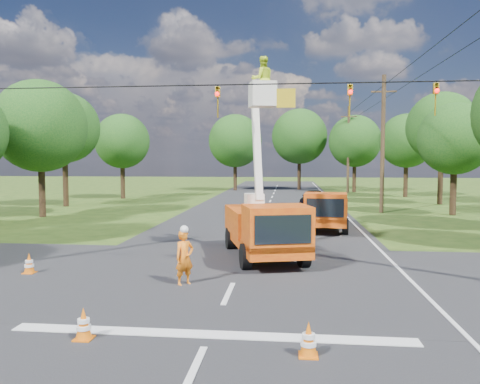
# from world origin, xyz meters

# --- Properties ---
(ground) EXTENTS (140.00, 140.00, 0.00)m
(ground) POSITION_xyz_m (0.00, 20.00, 0.00)
(ground) COLOR #284615
(ground) RESTS_ON ground
(road_main) EXTENTS (12.00, 100.00, 0.06)m
(road_main) POSITION_xyz_m (0.00, 20.00, 0.00)
(road_main) COLOR black
(road_main) RESTS_ON ground
(road_cross) EXTENTS (56.00, 10.00, 0.07)m
(road_cross) POSITION_xyz_m (0.00, 2.00, 0.00)
(road_cross) COLOR black
(road_cross) RESTS_ON ground
(stop_bar) EXTENTS (9.00, 0.45, 0.02)m
(stop_bar) POSITION_xyz_m (0.00, -3.20, 0.00)
(stop_bar) COLOR silver
(stop_bar) RESTS_ON ground
(edge_line) EXTENTS (0.12, 90.00, 0.02)m
(edge_line) POSITION_xyz_m (5.60, 20.00, 0.00)
(edge_line) COLOR silver
(edge_line) RESTS_ON ground
(bucket_truck) EXTENTS (3.77, 6.48, 7.95)m
(bucket_truck) POSITION_xyz_m (0.77, 5.11, 1.70)
(bucket_truck) COLOR orange
(bucket_truck) RESTS_ON ground
(second_truck) EXTENTS (2.77, 5.99, 2.17)m
(second_truck) POSITION_xyz_m (3.78, 12.94, 1.13)
(second_truck) COLOR orange
(second_truck) RESTS_ON ground
(ground_worker) EXTENTS (0.74, 0.73, 1.72)m
(ground_worker) POSITION_xyz_m (-1.49, 0.88, 0.86)
(ground_worker) COLOR #DC4D12
(ground_worker) RESTS_ON ground
(distant_car) EXTENTS (2.60, 4.29, 1.37)m
(distant_car) POSITION_xyz_m (3.73, 26.60, 0.68)
(distant_car) COLOR black
(distant_car) RESTS_ON ground
(traffic_cone_0) EXTENTS (0.38, 0.38, 0.71)m
(traffic_cone_0) POSITION_xyz_m (-2.66, -3.70, 0.36)
(traffic_cone_0) COLOR orange
(traffic_cone_0) RESTS_ON ground
(traffic_cone_1) EXTENTS (0.38, 0.38, 0.71)m
(traffic_cone_1) POSITION_xyz_m (2.12, -4.07, 0.36)
(traffic_cone_1) COLOR orange
(traffic_cone_1) RESTS_ON ground
(traffic_cone_2) EXTENTS (0.38, 0.38, 0.71)m
(traffic_cone_2) POSITION_xyz_m (1.67, 6.55, 0.36)
(traffic_cone_2) COLOR orange
(traffic_cone_2) RESTS_ON ground
(traffic_cone_3) EXTENTS (0.38, 0.38, 0.71)m
(traffic_cone_3) POSITION_xyz_m (2.42, 10.91, 0.36)
(traffic_cone_3) COLOR orange
(traffic_cone_3) RESTS_ON ground
(traffic_cone_4) EXTENTS (0.38, 0.38, 0.71)m
(traffic_cone_4) POSITION_xyz_m (-7.06, 1.72, 0.36)
(traffic_cone_4) COLOR orange
(traffic_cone_4) RESTS_ON ground
(traffic_cone_7) EXTENTS (0.38, 0.38, 0.71)m
(traffic_cone_7) POSITION_xyz_m (4.47, 15.79, 0.36)
(traffic_cone_7) COLOR orange
(traffic_cone_7) RESTS_ON ground
(pole_right_mid) EXTENTS (1.80, 0.30, 10.00)m
(pole_right_mid) POSITION_xyz_m (8.50, 22.00, 5.11)
(pole_right_mid) COLOR #4C3823
(pole_right_mid) RESTS_ON ground
(pole_right_far) EXTENTS (1.80, 0.30, 10.00)m
(pole_right_far) POSITION_xyz_m (8.50, 42.00, 5.11)
(pole_right_far) COLOR #4C3823
(pole_right_far) RESTS_ON ground
(signal_span) EXTENTS (18.00, 0.29, 1.07)m
(signal_span) POSITION_xyz_m (2.23, 1.99, 5.88)
(signal_span) COLOR black
(signal_span) RESTS_ON ground
(tree_left_d) EXTENTS (6.20, 6.20, 9.24)m
(tree_left_d) POSITION_xyz_m (-15.00, 17.00, 6.12)
(tree_left_d) COLOR #382616
(tree_left_d) RESTS_ON ground
(tree_left_e) EXTENTS (5.80, 5.80, 9.41)m
(tree_left_e) POSITION_xyz_m (-16.80, 24.00, 6.49)
(tree_left_e) COLOR #382616
(tree_left_e) RESTS_ON ground
(tree_left_f) EXTENTS (5.40, 5.40, 8.40)m
(tree_left_f) POSITION_xyz_m (-14.80, 32.00, 5.69)
(tree_left_f) COLOR #382616
(tree_left_f) RESTS_ON ground
(tree_right_c) EXTENTS (5.00, 5.00, 7.83)m
(tree_right_c) POSITION_xyz_m (13.20, 21.00, 5.31)
(tree_right_c) COLOR #382616
(tree_right_c) RESTS_ON ground
(tree_right_d) EXTENTS (6.00, 6.00, 9.70)m
(tree_right_d) POSITION_xyz_m (14.80, 29.00, 6.68)
(tree_right_d) COLOR #382616
(tree_right_d) RESTS_ON ground
(tree_right_e) EXTENTS (5.60, 5.60, 8.63)m
(tree_right_e) POSITION_xyz_m (13.80, 37.00, 5.81)
(tree_right_e) COLOR #382616
(tree_right_e) RESTS_ON ground
(tree_far_a) EXTENTS (6.60, 6.60, 9.50)m
(tree_far_a) POSITION_xyz_m (-5.00, 45.00, 6.19)
(tree_far_a) COLOR #382616
(tree_far_a) RESTS_ON ground
(tree_far_b) EXTENTS (7.00, 7.00, 10.32)m
(tree_far_b) POSITION_xyz_m (3.00, 47.00, 6.81)
(tree_far_b) COLOR #382616
(tree_far_b) RESTS_ON ground
(tree_far_c) EXTENTS (6.20, 6.20, 9.18)m
(tree_far_c) POSITION_xyz_m (9.50, 44.00, 6.06)
(tree_far_c) COLOR #382616
(tree_far_c) RESTS_ON ground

